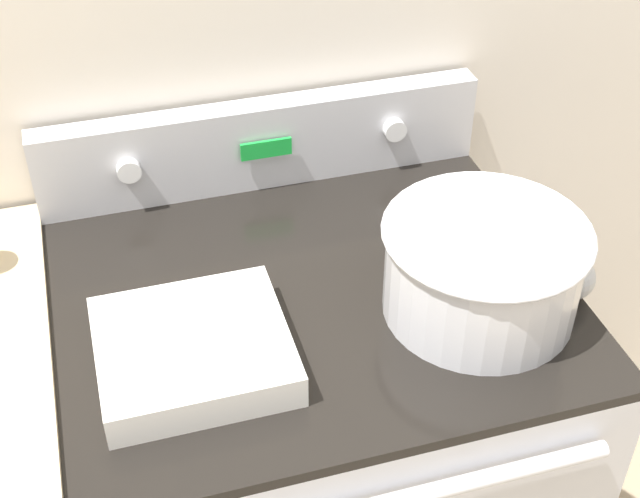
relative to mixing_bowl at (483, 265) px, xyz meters
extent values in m
cube|color=#BCBCC1|center=(-0.23, 0.11, -0.54)|extent=(0.78, 0.67, 0.88)
cube|color=black|center=(-0.23, 0.11, -0.09)|extent=(0.78, 0.67, 0.02)
cube|color=#BCBCC1|center=(-0.23, 0.42, -0.01)|extent=(0.78, 0.05, 0.16)
cylinder|color=white|center=(-0.46, 0.39, 0.00)|extent=(0.04, 0.02, 0.04)
cylinder|color=white|center=(0.01, 0.39, 0.00)|extent=(0.04, 0.02, 0.04)
cube|color=green|center=(-0.23, 0.39, 0.00)|extent=(0.09, 0.01, 0.03)
cylinder|color=silver|center=(0.00, 0.00, -0.01)|extent=(0.28, 0.28, 0.15)
torus|color=silver|center=(0.00, 0.00, 0.06)|extent=(0.30, 0.30, 0.01)
cylinder|color=beige|center=(0.00, 0.00, 0.05)|extent=(0.26, 0.26, 0.02)
cube|color=silver|center=(-0.43, 0.00, -0.06)|extent=(0.26, 0.24, 0.05)
cube|color=#D1BC7A|center=(-0.43, 0.00, -0.05)|extent=(0.23, 0.21, 0.03)
cylinder|color=#B7B7B7|center=(0.15, 0.13, -0.08)|extent=(0.01, 0.28, 0.01)
sphere|color=#B7B7B7|center=(0.15, -0.01, -0.05)|extent=(0.07, 0.07, 0.07)
camera|label=1|loc=(-0.51, -0.89, 0.81)|focal=50.00mm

